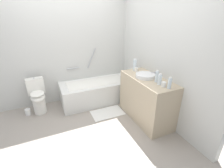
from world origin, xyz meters
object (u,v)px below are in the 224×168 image
object	(u,v)px
water_bottle_3	(135,65)
drinking_glass_1	(164,84)
water_bottle_0	(160,80)
bathtub	(97,91)
water_bottle_1	(157,77)
toilet_paper_roll	(28,112)
drinking_glass_0	(136,70)
sink_basin	(145,76)
toilet	(38,97)
water_bottle_2	(170,83)
sink_faucet	(154,74)
bath_mat	(107,113)
soap_dish	(142,72)

from	to	relation	value
water_bottle_3	drinking_glass_1	distance (m)	0.91
water_bottle_0	water_bottle_3	size ratio (longest dim) A/B	0.78
bathtub	water_bottle_0	world-z (taller)	bathtub
water_bottle_1	toilet_paper_roll	bearing A→B (deg)	149.57
toilet_paper_roll	drinking_glass_0	bearing A→B (deg)	-17.47
drinking_glass_0	water_bottle_1	bearing A→B (deg)	-87.43
sink_basin	drinking_glass_1	distance (m)	0.47
toilet	drinking_glass_1	distance (m)	2.53
water_bottle_2	drinking_glass_0	xyz separation A→B (m)	(-0.04, 0.90, -0.05)
sink_faucet	bath_mat	bearing A→B (deg)	153.88
bathtub	water_bottle_1	bearing A→B (deg)	-62.94
water_bottle_3	drinking_glass_0	distance (m)	0.12
water_bottle_2	soap_dish	bearing A→B (deg)	86.95
sink_faucet	water_bottle_3	size ratio (longest dim) A/B	0.62
water_bottle_0	bath_mat	xyz separation A→B (m)	(-0.62, 0.78, -0.95)
water_bottle_2	drinking_glass_1	xyz separation A→B (m)	(-0.04, 0.09, -0.05)
soap_dish	water_bottle_0	bearing A→B (deg)	-97.76
bathtub	sink_faucet	world-z (taller)	bathtub
soap_dish	toilet_paper_roll	size ratio (longest dim) A/B	0.67
water_bottle_2	bath_mat	world-z (taller)	water_bottle_2
water_bottle_0	toilet_paper_roll	bearing A→B (deg)	147.20
bathtub	drinking_glass_0	world-z (taller)	bathtub
bathtub	toilet	size ratio (longest dim) A/B	2.27
water_bottle_1	bath_mat	distance (m)	1.34
bathtub	toilet_paper_roll	xyz separation A→B (m)	(-1.54, 0.01, -0.20)
water_bottle_3	water_bottle_2	bearing A→B (deg)	-88.46
water_bottle_0	bathtub	bearing A→B (deg)	114.34
water_bottle_3	drinking_glass_0	bearing A→B (deg)	-100.32
water_bottle_3	soap_dish	xyz separation A→B (m)	(0.07, -0.19, -0.11)
water_bottle_0	drinking_glass_0	world-z (taller)	water_bottle_0
water_bottle_2	bath_mat	distance (m)	1.51
water_bottle_1	toilet	bearing A→B (deg)	146.02
bath_mat	sink_faucet	bearing A→B (deg)	-26.12
water_bottle_2	water_bottle_3	bearing A→B (deg)	91.54
sink_basin	water_bottle_1	bearing A→B (deg)	-81.00
water_bottle_1	drinking_glass_0	bearing A→B (deg)	92.57
toilet	bath_mat	xyz separation A→B (m)	(1.31, -0.65, -0.35)
water_bottle_3	toilet_paper_roll	world-z (taller)	water_bottle_3
sink_basin	water_bottle_3	world-z (taller)	water_bottle_3
toilet_paper_roll	sink_basin	bearing A→B (deg)	-25.37
water_bottle_3	soap_dish	distance (m)	0.23
toilet	water_bottle_1	bearing A→B (deg)	51.44
drinking_glass_1	bath_mat	distance (m)	1.41
water_bottle_3	water_bottle_1	bearing A→B (deg)	-89.12
bathtub	sink_basin	bearing A→B (deg)	-58.86
soap_dish	water_bottle_1	bearing A→B (deg)	-96.59
sink_basin	drinking_glass_0	world-z (taller)	drinking_glass_0
water_bottle_1	toilet_paper_roll	world-z (taller)	water_bottle_1
water_bottle_2	toilet_paper_roll	xyz separation A→B (m)	(-2.21, 1.58, -0.89)
bathtub	water_bottle_1	distance (m)	1.60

